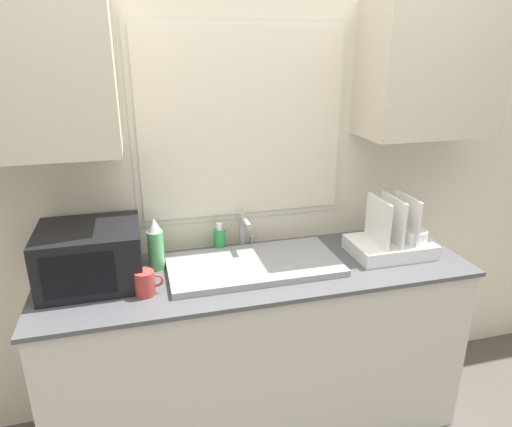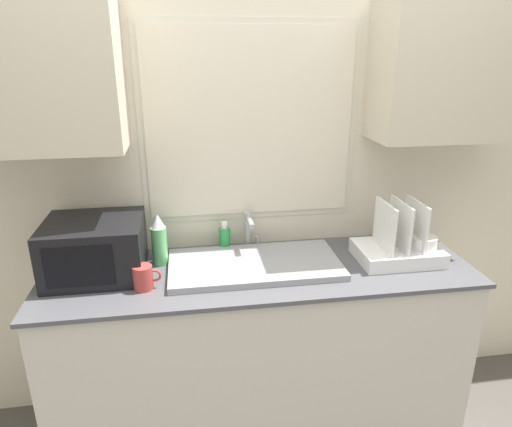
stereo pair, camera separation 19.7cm
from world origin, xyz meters
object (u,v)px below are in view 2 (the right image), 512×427
at_px(spray_bottle, 159,240).
at_px(soap_bottle, 225,238).
at_px(faucet, 249,229).
at_px(mug_near_sink, 143,277).
at_px(dish_rack, 400,247).
at_px(microwave, 95,248).

xyz_separation_m(spray_bottle, soap_bottle, (0.31, 0.10, -0.05)).
relative_size(spray_bottle, soap_bottle, 1.61).
distance_m(faucet, mug_near_sink, 0.59).
distance_m(soap_bottle, mug_near_sink, 0.50).
distance_m(dish_rack, mug_near_sink, 1.19).
relative_size(faucet, soap_bottle, 1.22).
bearing_deg(microwave, dish_rack, -3.14).
xyz_separation_m(dish_rack, mug_near_sink, (-1.18, -0.09, -0.01)).
height_order(soap_bottle, mug_near_sink, soap_bottle).
distance_m(microwave, dish_rack, 1.40).
bearing_deg(mug_near_sink, faucet, 33.25).
height_order(faucet, soap_bottle, faucet).
height_order(faucet, mug_near_sink, faucet).
bearing_deg(spray_bottle, mug_near_sink, -104.65).
relative_size(soap_bottle, mug_near_sink, 1.29).
bearing_deg(mug_near_sink, microwave, 141.54).
xyz_separation_m(soap_bottle, mug_near_sink, (-0.37, -0.33, -0.01)).
height_order(microwave, dish_rack, dish_rack).
height_order(microwave, mug_near_sink, microwave).
bearing_deg(spray_bottle, microwave, -167.90).
xyz_separation_m(microwave, soap_bottle, (0.59, 0.16, -0.06)).
bearing_deg(faucet, dish_rack, -18.52).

